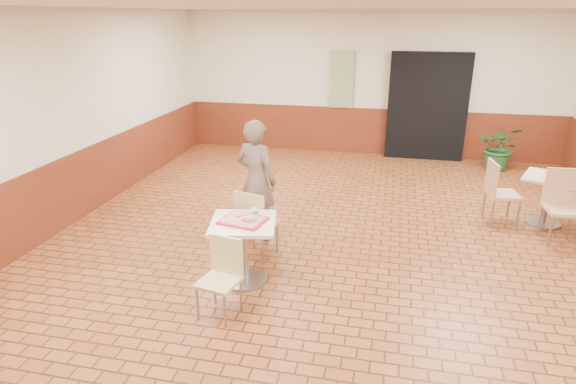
% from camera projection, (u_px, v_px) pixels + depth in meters
% --- Properties ---
extents(room_shell, '(8.01, 10.01, 3.01)m').
position_uv_depth(room_shell, '(344.00, 143.00, 5.58)').
color(room_shell, brown).
rests_on(room_shell, ground).
extents(wainscot_band, '(8.00, 10.00, 1.00)m').
position_uv_depth(wainscot_band, '(341.00, 222.00, 5.93)').
color(wainscot_band, '#5D2311').
rests_on(wainscot_band, ground).
extents(corridor_doorway, '(1.60, 0.22, 2.20)m').
position_uv_depth(corridor_doorway, '(427.00, 107.00, 9.94)').
color(corridor_doorway, black).
rests_on(corridor_doorway, ground).
extents(promo_poster, '(0.50, 0.03, 1.20)m').
position_uv_depth(promo_poster, '(342.00, 79.00, 10.19)').
color(promo_poster, gray).
rests_on(promo_poster, wainscot_band).
extents(main_table, '(0.71, 0.71, 0.75)m').
position_uv_depth(main_table, '(244.00, 242.00, 5.40)').
color(main_table, beige).
rests_on(main_table, ground).
extents(chair_main_front, '(0.44, 0.44, 0.81)m').
position_uv_depth(chair_main_front, '(222.00, 273.00, 4.85)').
color(chair_main_front, '#D1C47D').
rests_on(chair_main_front, ground).
extents(chair_main_back, '(0.51, 0.51, 0.91)m').
position_uv_depth(chair_main_back, '(254.00, 221.00, 5.94)').
color(chair_main_back, tan).
rests_on(chair_main_back, ground).
extents(customer, '(0.70, 0.58, 1.64)m').
position_uv_depth(customer, '(257.00, 180.00, 6.41)').
color(customer, '#64584D').
rests_on(customer, ground).
extents(serving_tray, '(0.47, 0.37, 0.03)m').
position_uv_depth(serving_tray, '(243.00, 220.00, 5.31)').
color(serving_tray, red).
rests_on(serving_tray, main_table).
extents(ring_donut, '(0.10, 0.10, 0.03)m').
position_uv_depth(ring_donut, '(238.00, 214.00, 5.40)').
color(ring_donut, '#F2BB58').
rests_on(ring_donut, serving_tray).
extents(long_john_donut, '(0.16, 0.09, 0.05)m').
position_uv_depth(long_john_donut, '(248.00, 219.00, 5.25)').
color(long_john_donut, gold).
rests_on(long_john_donut, serving_tray).
extents(paper_cup, '(0.08, 0.08, 0.10)m').
position_uv_depth(paper_cup, '(255.00, 212.00, 5.36)').
color(paper_cup, silver).
rests_on(paper_cup, serving_tray).
extents(second_table, '(0.69, 0.69, 0.73)m').
position_uv_depth(second_table, '(548.00, 192.00, 6.93)').
color(second_table, '#C0AE9A').
rests_on(second_table, ground).
extents(chair_second_left, '(0.49, 0.49, 0.93)m').
position_uv_depth(chair_second_left, '(498.00, 189.00, 6.97)').
color(chair_second_left, tan).
rests_on(chair_second_left, ground).
extents(chair_second_front, '(0.49, 0.49, 0.98)m').
position_uv_depth(chair_second_front, '(563.00, 202.00, 6.43)').
color(chair_second_front, '#D7AC81').
rests_on(chair_second_front, ground).
extents(potted_plant, '(0.97, 0.90, 0.91)m').
position_uv_depth(potted_plant, '(501.00, 147.00, 9.41)').
color(potted_plant, '#23592A').
rests_on(potted_plant, ground).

